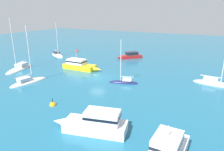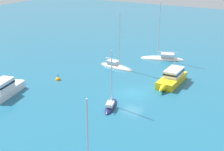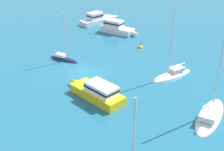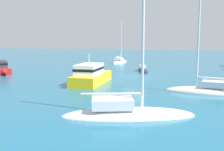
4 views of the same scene
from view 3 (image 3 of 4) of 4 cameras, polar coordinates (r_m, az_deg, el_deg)
ground_plane at (r=39.16m, az=-5.02°, el=0.62°), size 160.00×160.00×0.00m
launch at (r=32.97m, az=-2.78°, el=-2.96°), size 2.54×8.08×2.97m
launch_1 at (r=53.28m, az=0.94°, el=8.80°), size 3.51×7.36×2.18m
launch_2 at (r=59.07m, az=-2.61°, el=10.42°), size 8.72×2.45×2.93m
sloop at (r=38.69m, az=11.07°, el=0.09°), size 6.34×2.55×9.28m
sailboat at (r=31.58m, az=17.63°, el=-7.16°), size 7.73×4.34×10.19m
sailboat_2 at (r=43.02m, az=-8.91°, el=3.01°), size 2.54×4.68×7.17m
channel_buoy at (r=47.08m, az=5.26°, el=5.14°), size 0.79×0.79×1.25m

